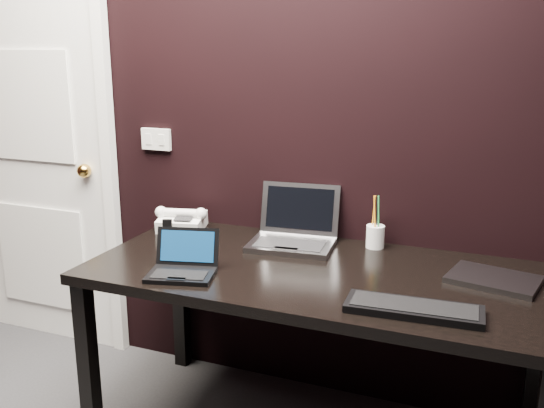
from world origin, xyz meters
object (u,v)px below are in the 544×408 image
at_px(desk_phone, 182,221).
at_px(pen_cup, 375,236).
at_px(closed_laptop, 494,279).
at_px(silver_laptop, 294,234).
at_px(mobile_phone, 167,232).
at_px(desk, 316,289).
at_px(ext_keyboard, 414,309).
at_px(netbook, 183,266).
at_px(door, 34,146).

xyz_separation_m(desk_phone, pen_cup, (0.86, 0.08, 0.01)).
bearing_deg(closed_laptop, silver_laptop, 171.12).
bearing_deg(mobile_phone, pen_cup, 14.20).
relative_size(desk, ext_keyboard, 3.95).
xyz_separation_m(netbook, pen_cup, (0.58, 0.56, 0.02)).
height_order(silver_laptop, closed_laptop, silver_laptop).
bearing_deg(mobile_phone, desk, -8.92).
bearing_deg(desk, door, 167.18).
bearing_deg(pen_cup, desk, -114.18).
xyz_separation_m(silver_laptop, pen_cup, (0.32, 0.09, 0.01)).
distance_m(ext_keyboard, desk_phone, 1.22).
relative_size(mobile_phone, pen_cup, 0.38).
height_order(ext_keyboard, pen_cup, pen_cup).
xyz_separation_m(closed_laptop, pen_cup, (-0.47, 0.22, 0.04)).
xyz_separation_m(desk, desk_phone, (-0.71, 0.24, 0.12)).
relative_size(door, desk_phone, 8.73).
distance_m(ext_keyboard, closed_laptop, 0.42).
distance_m(door, mobile_phone, 1.01).
bearing_deg(ext_keyboard, silver_laptop, 139.85).
relative_size(desk_phone, mobile_phone, 2.91).
xyz_separation_m(desk, ext_keyboard, (0.40, -0.25, 0.09)).
bearing_deg(mobile_phone, silver_laptop, 13.26).
bearing_deg(desk, netbook, -151.97).
xyz_separation_m(closed_laptop, mobile_phone, (-1.33, -0.00, 0.02)).
relative_size(desk, pen_cup, 7.72).
bearing_deg(door, ext_keyboard, -16.93).
bearing_deg(ext_keyboard, mobile_phone, 162.02).
xyz_separation_m(silver_laptop, desk_phone, (-0.54, 0.01, -0.00)).
relative_size(desk, netbook, 6.08).
bearing_deg(desk, mobile_phone, 171.08).
bearing_deg(silver_laptop, pen_cup, 15.73).
relative_size(silver_laptop, desk_phone, 1.51).
relative_size(netbook, ext_keyboard, 0.65).
bearing_deg(closed_laptop, netbook, -161.93).
distance_m(silver_laptop, pen_cup, 0.34).
distance_m(door, desk_phone, 0.98).
distance_m(desk, desk_phone, 0.76).
height_order(desk, netbook, netbook).
bearing_deg(desk, closed_laptop, 10.30).
bearing_deg(desk_phone, netbook, -59.51).
bearing_deg(mobile_phone, closed_laptop, 0.05).
xyz_separation_m(door, netbook, (1.21, -0.61, -0.27)).
distance_m(netbook, mobile_phone, 0.44).
height_order(closed_laptop, mobile_phone, mobile_phone).
bearing_deg(door, pen_cup, -1.52).
relative_size(closed_laptop, desk_phone, 1.37).
bearing_deg(netbook, pen_cup, 43.87).
height_order(netbook, desk_phone, netbook).
height_order(desk, mobile_phone, mobile_phone).
height_order(silver_laptop, mobile_phone, silver_laptop).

